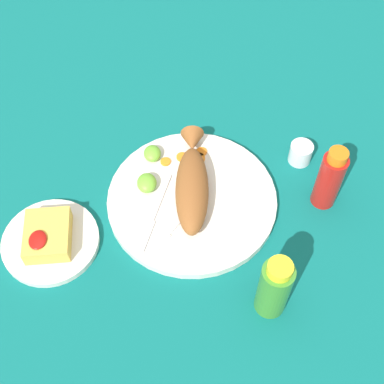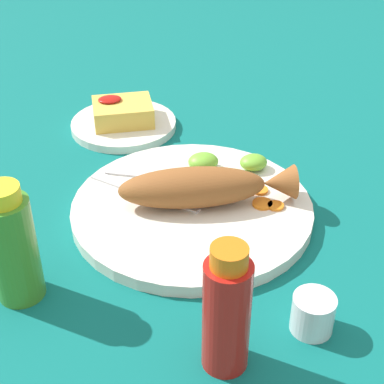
{
  "view_description": "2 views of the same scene",
  "coord_description": "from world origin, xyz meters",
  "px_view_note": "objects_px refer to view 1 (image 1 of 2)",
  "views": [
    {
      "loc": [
        0.6,
        -0.05,
        0.91
      ],
      "look_at": [
        0.0,
        0.0,
        0.04
      ],
      "focal_mm": 50.0,
      "sensor_mm": 36.0,
      "label": 1
    },
    {
      "loc": [
        0.13,
        0.67,
        0.5
      ],
      "look_at": [
        0.0,
        0.0,
        0.04
      ],
      "focal_mm": 55.0,
      "sensor_mm": 36.0,
      "label": 2
    }
  ],
  "objects_px": {
    "fried_fish": "(192,183)",
    "fork_far": "(153,217)",
    "hot_sauce_bottle_red": "(330,179)",
    "main_plate": "(192,200)",
    "hot_sauce_bottle_green": "(274,287)",
    "side_plate_fries": "(51,242)",
    "salt_cup": "(300,154)",
    "fork_near": "(171,230)"
  },
  "relations": [
    {
      "from": "fork_near",
      "to": "hot_sauce_bottle_red",
      "type": "relative_size",
      "value": 0.95
    },
    {
      "from": "fried_fish",
      "to": "salt_cup",
      "type": "height_order",
      "value": "fried_fish"
    },
    {
      "from": "fried_fish",
      "to": "fork_far",
      "type": "bearing_deg",
      "value": -50.73
    },
    {
      "from": "hot_sauce_bottle_green",
      "to": "hot_sauce_bottle_red",
      "type": "bearing_deg",
      "value": 145.86
    },
    {
      "from": "fork_near",
      "to": "fried_fish",
      "type": "bearing_deg",
      "value": -167.27
    },
    {
      "from": "main_plate",
      "to": "side_plate_fries",
      "type": "xyz_separation_m",
      "value": [
        0.07,
        -0.28,
        -0.0
      ]
    },
    {
      "from": "main_plate",
      "to": "fork_near",
      "type": "relative_size",
      "value": 2.33
    },
    {
      "from": "salt_cup",
      "to": "side_plate_fries",
      "type": "relative_size",
      "value": 0.26
    },
    {
      "from": "main_plate",
      "to": "side_plate_fries",
      "type": "height_order",
      "value": "main_plate"
    },
    {
      "from": "fork_near",
      "to": "hot_sauce_bottle_green",
      "type": "distance_m",
      "value": 0.24
    },
    {
      "from": "side_plate_fries",
      "to": "hot_sauce_bottle_green",
      "type": "bearing_deg",
      "value": 68.23
    },
    {
      "from": "fork_far",
      "to": "side_plate_fries",
      "type": "height_order",
      "value": "fork_far"
    },
    {
      "from": "hot_sauce_bottle_green",
      "to": "side_plate_fries",
      "type": "distance_m",
      "value": 0.44
    },
    {
      "from": "main_plate",
      "to": "fork_far",
      "type": "xyz_separation_m",
      "value": [
        0.04,
        -0.08,
        0.01
      ]
    },
    {
      "from": "fried_fish",
      "to": "fork_far",
      "type": "relative_size",
      "value": 1.43
    },
    {
      "from": "fried_fish",
      "to": "hot_sauce_bottle_red",
      "type": "distance_m",
      "value": 0.27
    },
    {
      "from": "hot_sauce_bottle_red",
      "to": "fork_near",
      "type": "bearing_deg",
      "value": -79.64
    },
    {
      "from": "hot_sauce_bottle_red",
      "to": "salt_cup",
      "type": "distance_m",
      "value": 0.12
    },
    {
      "from": "fried_fish",
      "to": "fork_far",
      "type": "distance_m",
      "value": 0.1
    },
    {
      "from": "hot_sauce_bottle_red",
      "to": "fork_far",
      "type": "bearing_deg",
      "value": -86.11
    },
    {
      "from": "main_plate",
      "to": "hot_sauce_bottle_red",
      "type": "bearing_deg",
      "value": 86.56
    },
    {
      "from": "fork_far",
      "to": "salt_cup",
      "type": "xyz_separation_m",
      "value": [
        -0.13,
        0.32,
        0.0
      ]
    },
    {
      "from": "hot_sauce_bottle_red",
      "to": "salt_cup",
      "type": "xyz_separation_m",
      "value": [
        -0.11,
        -0.03,
        -0.05
      ]
    },
    {
      "from": "salt_cup",
      "to": "side_plate_fries",
      "type": "xyz_separation_m",
      "value": [
        0.16,
        -0.52,
        -0.01
      ]
    },
    {
      "from": "fork_far",
      "to": "side_plate_fries",
      "type": "bearing_deg",
      "value": -59.59
    },
    {
      "from": "fried_fish",
      "to": "main_plate",
      "type": "bearing_deg",
      "value": 0.0
    },
    {
      "from": "hot_sauce_bottle_red",
      "to": "main_plate",
      "type": "bearing_deg",
      "value": -93.44
    },
    {
      "from": "fried_fish",
      "to": "fork_near",
      "type": "xyz_separation_m",
      "value": [
        0.09,
        -0.05,
        -0.03
      ]
    },
    {
      "from": "main_plate",
      "to": "side_plate_fries",
      "type": "relative_size",
      "value": 1.83
    },
    {
      "from": "main_plate",
      "to": "fork_far",
      "type": "bearing_deg",
      "value": -63.82
    },
    {
      "from": "hot_sauce_bottle_green",
      "to": "salt_cup",
      "type": "relative_size",
      "value": 3.18
    },
    {
      "from": "main_plate",
      "to": "fried_fish",
      "type": "distance_m",
      "value": 0.04
    },
    {
      "from": "fork_near",
      "to": "hot_sauce_bottle_green",
      "type": "xyz_separation_m",
      "value": [
        0.16,
        0.17,
        0.05
      ]
    },
    {
      "from": "main_plate",
      "to": "salt_cup",
      "type": "relative_size",
      "value": 7.07
    },
    {
      "from": "fried_fish",
      "to": "hot_sauce_bottle_green",
      "type": "xyz_separation_m",
      "value": [
        0.25,
        0.12,
        0.03
      ]
    },
    {
      "from": "side_plate_fries",
      "to": "salt_cup",
      "type": "bearing_deg",
      "value": 107.29
    },
    {
      "from": "fork_near",
      "to": "hot_sauce_bottle_red",
      "type": "height_order",
      "value": "hot_sauce_bottle_red"
    },
    {
      "from": "main_plate",
      "to": "fork_far",
      "type": "relative_size",
      "value": 1.93
    },
    {
      "from": "fork_near",
      "to": "side_plate_fries",
      "type": "distance_m",
      "value": 0.23
    },
    {
      "from": "fork_near",
      "to": "hot_sauce_bottle_red",
      "type": "xyz_separation_m",
      "value": [
        -0.06,
        0.31,
        0.05
      ]
    },
    {
      "from": "main_plate",
      "to": "salt_cup",
      "type": "bearing_deg",
      "value": 110.7
    },
    {
      "from": "fried_fish",
      "to": "salt_cup",
      "type": "distance_m",
      "value": 0.25
    }
  ]
}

